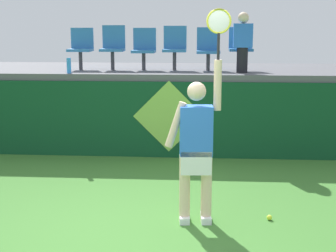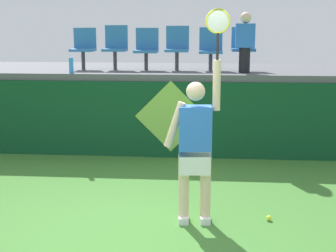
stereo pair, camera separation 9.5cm
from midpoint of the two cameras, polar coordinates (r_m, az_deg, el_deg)
The scene contains 14 objects.
ground_plane at distance 5.76m, azimuth -4.45°, elevation -12.42°, with size 40.00×40.00×0.00m, color #3D752D.
court_back_wall at distance 8.86m, azimuth -0.93°, elevation 0.82°, with size 11.88×0.20×1.36m, color #0F4223.
spectator_platform at distance 10.05m, azimuth -0.19°, elevation 6.37°, with size 11.88×2.73×0.12m, color #56565B.
tennis_player at distance 5.81m, azimuth 3.67°, elevation -2.24°, with size 0.75×0.29×2.52m.
tennis_ball at distance 6.24m, azimuth 11.99°, elevation -10.35°, with size 0.07×0.07×0.07m, color #D1E533.
water_bottle at distance 9.11m, azimuth -10.81°, elevation 6.87°, with size 0.08×0.08×0.27m, color #338CE5.
stadium_chair_0 at distance 9.82m, azimuth -9.41°, elevation 9.05°, with size 0.44×0.42×0.80m.
stadium_chair_1 at distance 9.69m, azimuth -5.78°, elevation 9.23°, with size 0.44×0.42×0.85m.
stadium_chair_2 at distance 9.60m, azimuth -2.20°, elevation 9.07°, with size 0.44×0.42×0.80m.
stadium_chair_3 at distance 9.55m, azimuth 1.36°, elevation 9.21°, with size 0.44×0.42×0.84m.
stadium_chair_4 at distance 9.53m, azimuth 5.24°, elevation 9.02°, with size 0.44×0.42×0.81m.
stadium_chair_5 at distance 9.55m, azimuth 8.96°, elevation 9.08°, with size 0.44×0.42×0.81m.
spectator_0 at distance 9.09m, azimuth 9.18°, elevation 9.63°, with size 0.34×0.20×1.08m.
wall_signage_mount at distance 8.89m, azimuth 0.61°, elevation -3.64°, with size 1.27×0.01×1.39m.
Camera 2 is at (0.92, -5.18, 2.34)m, focal length 52.84 mm.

